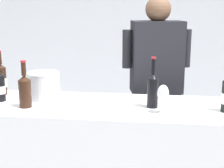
# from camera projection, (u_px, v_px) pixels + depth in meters

# --- Properties ---
(wall_back) EXTENTS (8.00, 0.10, 2.80)m
(wall_back) POSITION_uv_depth(u_px,v_px,m) (138.00, 24.00, 4.71)
(wall_back) COLOR silver
(wall_back) RESTS_ON ground_plane
(wine_bottle_0) EXTENTS (0.08, 0.08, 0.32)m
(wine_bottle_0) POSITION_uv_depth(u_px,v_px,m) (25.00, 90.00, 2.23)
(wine_bottle_0) COLOR black
(wine_bottle_0) RESTS_ON counter
(wine_bottle_1) EXTENTS (0.08, 0.08, 0.31)m
(wine_bottle_1) POSITION_uv_depth(u_px,v_px,m) (0.00, 86.00, 2.38)
(wine_bottle_1) COLOR black
(wine_bottle_1) RESTS_ON counter
(wine_bottle_2) EXTENTS (0.07, 0.07, 0.34)m
(wine_bottle_2) POSITION_uv_depth(u_px,v_px,m) (153.00, 89.00, 2.23)
(wine_bottle_2) COLOR black
(wine_bottle_2) RESTS_ON counter
(wine_bottle_3) EXTENTS (0.08, 0.08, 0.34)m
(wine_bottle_3) POSITION_uv_depth(u_px,v_px,m) (1.00, 79.00, 2.55)
(wine_bottle_3) COLOR black
(wine_bottle_3) RESTS_ON counter
(wine_glass) EXTENTS (0.08, 0.08, 0.19)m
(wine_glass) POSITION_uv_depth(u_px,v_px,m) (163.00, 95.00, 2.11)
(wine_glass) COLOR silver
(wine_glass) RESTS_ON counter
(ice_bucket) EXTENTS (0.24, 0.24, 0.20)m
(ice_bucket) POSITION_uv_depth(u_px,v_px,m) (44.00, 85.00, 2.45)
(ice_bucket) COLOR silver
(ice_bucket) RESTS_ON counter
(person_server) EXTENTS (0.57, 0.33, 1.73)m
(person_server) POSITION_uv_depth(u_px,v_px,m) (155.00, 100.00, 2.94)
(person_server) COLOR black
(person_server) RESTS_ON ground_plane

